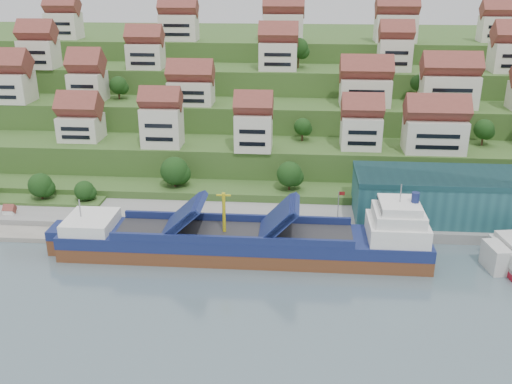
{
  "coord_description": "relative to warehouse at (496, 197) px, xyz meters",
  "views": [
    {
      "loc": [
        9.41,
        -99.8,
        53.0
      ],
      "look_at": [
        0.58,
        14.0,
        8.0
      ],
      "focal_mm": 40.0,
      "sensor_mm": 36.0,
      "label": 1
    }
  ],
  "objects": [
    {
      "name": "hillside_trees",
      "position": [
        -59.96,
        25.42,
        8.39
      ],
      "size": [
        137.81,
        62.32,
        30.99
      ],
      "color": "#1B4216",
      "rests_on": "ground"
    },
    {
      "name": "flagpole",
      "position": [
        -33.89,
        -7.0,
        -0.32
      ],
      "size": [
        1.28,
        0.16,
        8.0
      ],
      "color": "gray",
      "rests_on": "quay"
    },
    {
      "name": "hillside",
      "position": [
        -52.0,
        86.55,
        3.46
      ],
      "size": [
        260.0,
        128.0,
        31.0
      ],
      "color": "#2D4C1E",
      "rests_on": "ground"
    },
    {
      "name": "quay",
      "position": [
        -32.0,
        -2.0,
        -6.1
      ],
      "size": [
        180.0,
        14.0,
        2.2
      ],
      "primitive_type": "cube",
      "color": "gray",
      "rests_on": "ground"
    },
    {
      "name": "ground",
      "position": [
        -52.0,
        -17.0,
        -7.2
      ],
      "size": [
        300.0,
        300.0,
        0.0
      ],
      "primitive_type": "plane",
      "color": "slate",
      "rests_on": "ground"
    },
    {
      "name": "hillside_village",
      "position": [
        -45.95,
        44.07,
        17.41
      ],
      "size": [
        159.62,
        64.45,
        28.46
      ],
      "color": "silver",
      "rests_on": "ground"
    },
    {
      "name": "warehouse",
      "position": [
        0.0,
        0.0,
        0.0
      ],
      "size": [
        60.0,
        15.0,
        10.0
      ],
      "primitive_type": "cube",
      "color": "#22565D",
      "rests_on": "quay"
    },
    {
      "name": "cargo_ship",
      "position": [
        -50.8,
        -17.34,
        -4.14
      ],
      "size": [
        71.48,
        11.17,
        15.77
      ],
      "rotation": [
        0.0,
        0.0,
        -0.0
      ],
      "color": "brown",
      "rests_on": "ground"
    }
  ]
}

